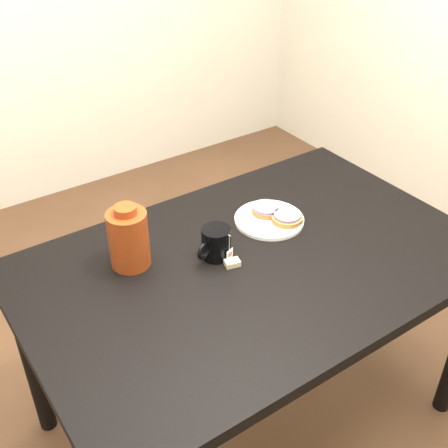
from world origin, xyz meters
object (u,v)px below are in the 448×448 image
at_px(table, 253,280).
at_px(teabag_pouch, 232,263).
at_px(plate, 269,219).
at_px(bagel_front, 287,218).
at_px(bagel_back, 266,209).
at_px(mug, 216,243).
at_px(bagel_package, 129,238).

bearing_deg(table, teabag_pouch, 168.92).
relative_size(plate, bagel_front, 1.64).
height_order(bagel_back, teabag_pouch, bagel_back).
xyz_separation_m(bagel_front, teabag_pouch, (-0.28, -0.08, -0.02)).
distance_m(mug, bagel_package, 0.26).
height_order(mug, teabag_pouch, mug).
height_order(bagel_front, mug, mug).
xyz_separation_m(teabag_pouch, bagel_package, (-0.25, 0.18, 0.08)).
height_order(plate, bagel_package, bagel_package).
relative_size(table, mug, 9.79).
bearing_deg(bagel_back, teabag_pouch, -147.79).
distance_m(table, teabag_pouch, 0.12).
bearing_deg(bagel_back, mug, -160.88).
xyz_separation_m(bagel_back, bagel_package, (-0.50, 0.02, 0.07)).
xyz_separation_m(bagel_front, mug, (-0.29, -0.01, 0.03)).
height_order(bagel_back, bagel_front, same).
bearing_deg(mug, bagel_back, -0.40).
bearing_deg(bagel_front, plate, 130.26).
distance_m(table, mug, 0.18).
distance_m(plate, mug, 0.27).
bearing_deg(bagel_back, table, -136.33).
distance_m(plate, teabag_pouch, 0.27).
height_order(table, plate, plate).
xyz_separation_m(plate, teabag_pouch, (-0.24, -0.12, 0.00)).
xyz_separation_m(table, bagel_front, (0.21, 0.09, 0.11)).
distance_m(table, bagel_front, 0.25).
bearing_deg(bagel_back, bagel_package, 177.32).
distance_m(bagel_front, mug, 0.30).
bearing_deg(mug, bagel_package, 133.80).
relative_size(plate, teabag_pouch, 5.19).
distance_m(plate, bagel_back, 0.04).
bearing_deg(table, plate, 39.22).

